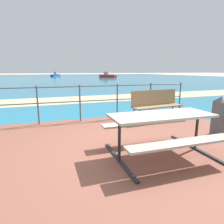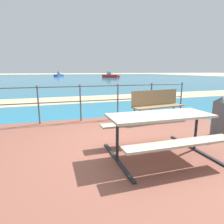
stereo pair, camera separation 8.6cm
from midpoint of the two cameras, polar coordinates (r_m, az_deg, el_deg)
ground_plane at (r=3.94m, az=5.35°, el=-11.15°), size 240.00×240.00×0.00m
patio_paving at (r=3.93m, az=5.36°, el=-10.75°), size 6.40×5.20×0.06m
sea_water at (r=43.38m, az=-15.61°, el=9.66°), size 90.00×90.00×0.01m
beach_strip at (r=10.73m, az=-9.53°, el=3.68°), size 54.05×4.22×0.01m
picnic_table at (r=3.49m, az=14.67°, el=-3.52°), size 1.82×1.46×0.75m
park_bench at (r=5.95m, az=13.50°, el=2.71°), size 1.67×0.61×0.92m
railing_fence at (r=5.91m, az=-3.28°, el=4.23°), size 5.94×0.04×1.10m
trash_bin at (r=5.09m, az=29.92°, el=-1.17°), size 0.37×0.37×0.92m
boat_near at (r=57.75m, az=-15.51°, el=10.56°), size 2.86×3.65×1.31m
boat_mid at (r=44.90m, az=-0.26°, el=10.73°), size 3.94×3.51×1.33m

